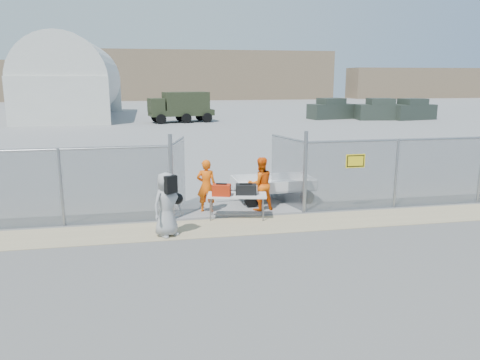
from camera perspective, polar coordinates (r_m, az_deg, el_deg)
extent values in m
plane|color=#595959|center=(12.16, 1.81, -7.06)|extent=(160.00, 160.00, 0.00)
cube|color=gray|center=(53.39, -8.31, 7.89)|extent=(160.00, 80.00, 0.01)
cube|color=tan|center=(13.08, 0.84, -5.61)|extent=(44.00, 1.60, 0.01)
cube|color=red|center=(13.44, -2.27, -1.23)|extent=(0.59, 0.48, 0.32)
cube|color=black|center=(13.57, 0.74, -1.15)|extent=(0.66, 0.46, 0.29)
imported|color=#FF5E0A|center=(14.28, -4.12, -0.72)|extent=(0.68, 0.54, 1.63)
imported|color=#FF5E0A|center=(14.45, 2.52, -0.48)|extent=(0.89, 0.73, 1.67)
imported|color=#99999A|center=(12.21, -8.89, -2.97)|extent=(0.99, 0.89, 1.69)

